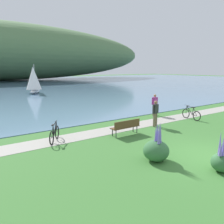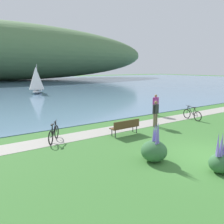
{
  "view_description": "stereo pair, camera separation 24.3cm",
  "coord_description": "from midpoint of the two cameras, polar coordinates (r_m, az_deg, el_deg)",
  "views": [
    {
      "loc": [
        -8.91,
        -5.19,
        3.79
      ],
      "look_at": [
        -0.63,
        6.47,
        1.0
      ],
      "focal_mm": 36.43,
      "sensor_mm": 36.0,
      "label": 1
    },
    {
      "loc": [
        -8.71,
        -5.33,
        3.79
      ],
      "look_at": [
        -0.63,
        6.47,
        1.0
      ],
      "focal_mm": 36.43,
      "sensor_mm": 36.0,
      "label": 2
    }
  ],
  "objects": [
    {
      "name": "distant_hillside",
      "position": [
        76.45,
        -25.19,
        13.6
      ],
      "size": [
        101.66,
        28.0,
        17.06
      ],
      "primitive_type": "ellipsoid",
      "color": "#567A4C",
      "rests_on": "bay_water"
    },
    {
      "name": "ground_plane",
      "position": [
        10.94,
        23.56,
        -10.19
      ],
      "size": [
        200.0,
        200.0,
        0.0
      ],
      "primitive_type": "plane",
      "color": "#3D7533"
    },
    {
      "name": "bicycle_leaning_near_bench",
      "position": [
        12.24,
        -13.86,
        -5.37
      ],
      "size": [
        1.1,
        1.46,
        1.01
      ],
      "color": "black",
      "rests_on": "ground"
    },
    {
      "name": "sailboat_toward_hillside",
      "position": [
        35.54,
        -18.28,
        7.69
      ],
      "size": [
        3.05,
        3.65,
        4.28
      ],
      "color": "white",
      "rests_on": "bay_water"
    },
    {
      "name": "echium_bush_beside_closest",
      "position": [
        9.61,
        11.24,
        -9.31
      ],
      "size": [
        1.07,
        1.07,
        1.7
      ],
      "color": "#386B3D",
      "rests_on": "ground"
    },
    {
      "name": "bicycle_beside_path",
      "position": [
        17.85,
        19.83,
        -0.58
      ],
      "size": [
        0.29,
        1.76,
        1.01
      ],
      "color": "black",
      "rests_on": "ground"
    },
    {
      "name": "bay_water",
      "position": [
        54.09,
        -25.08,
        6.01
      ],
      "size": [
        180.0,
        80.0,
        0.04
      ],
      "primitive_type": "cube",
      "color": "#5B7F9E",
      "rests_on": "ground"
    },
    {
      "name": "echium_bush_closest_to_camera",
      "position": [
        9.41,
        26.18,
        -11.09
      ],
      "size": [
        0.81,
        0.81,
        1.58
      ],
      "color": "#386B3D",
      "rests_on": "ground"
    },
    {
      "name": "shoreline_path",
      "position": [
        14.72,
        3.78,
        -3.89
      ],
      "size": [
        60.0,
        1.5,
        0.01
      ],
      "primitive_type": "cube",
      "color": "#A39E93",
      "rests_on": "ground"
    },
    {
      "name": "person_on_the_grass",
      "position": [
        14.99,
        11.34,
        0.01
      ],
      "size": [
        0.6,
        0.28,
        1.71
      ],
      "color": "#72604C",
      "rests_on": "ground"
    },
    {
      "name": "person_at_shoreline",
      "position": [
        18.53,
        11.26,
        2.1
      ],
      "size": [
        0.61,
        0.25,
        1.71
      ],
      "color": "#72604C",
      "rests_on": "ground"
    },
    {
      "name": "park_bench_near_camera",
      "position": [
        12.99,
        3.91,
        -3.56
      ],
      "size": [
        1.8,
        0.49,
        0.88
      ],
      "color": "brown",
      "rests_on": "ground"
    }
  ]
}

